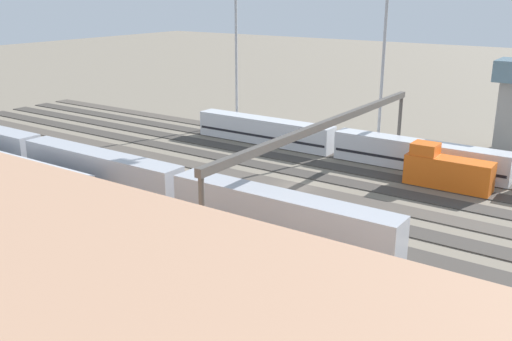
{
  "coord_description": "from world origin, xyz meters",
  "views": [
    {
      "loc": [
        -33.2,
        56.0,
        22.51
      ],
      "look_at": [
        2.99,
        3.69,
        2.5
      ],
      "focal_mm": 40.27,
      "sensor_mm": 36.0,
      "label": 1
    }
  ],
  "objects": [
    {
      "name": "track_bed_8",
      "position": [
        0.0,
        20.0,
        0.06
      ],
      "size": [
        140.0,
        2.8,
        0.12
      ],
      "primitive_type": "cube",
      "color": "#3D3833",
      "rests_on": "ground_plane"
    },
    {
      "name": "track_bed_4",
      "position": [
        0.0,
        0.0,
        0.06
      ],
      "size": [
        140.0,
        2.8,
        0.12
      ],
      "primitive_type": "cube",
      "color": "#4C443D",
      "rests_on": "ground_plane"
    },
    {
      "name": "light_mast_2",
      "position": [
        -0.87,
        -22.87,
        19.96
      ],
      "size": [
        2.8,
        0.7,
        32.06
      ],
      "color": "#9EA0A5",
      "rests_on": "ground_plane"
    },
    {
      "name": "maintenance_shed",
      "position": [
        -8.37,
        40.5,
        5.07
      ],
      "size": [
        45.18,
        18.43,
        10.14
      ],
      "primitive_type": "cube",
      "color": "tan",
      "rests_on": "ground_plane"
    },
    {
      "name": "track_bed_0",
      "position": [
        0.0,
        -20.0,
        0.06
      ],
      "size": [
        140.0,
        2.8,
        0.12
      ],
      "primitive_type": "cube",
      "color": "#4C443D",
      "rests_on": "ground_plane"
    },
    {
      "name": "train_on_track_1",
      "position": [
        -9.82,
        -15.0,
        1.98
      ],
      "size": [
        71.4,
        3.06,
        3.8
      ],
      "color": "silver",
      "rests_on": "ground_plane"
    },
    {
      "name": "train_on_track_2",
      "position": [
        -14.92,
        -10.0,
        2.16
      ],
      "size": [
        10.0,
        3.0,
        5.0
      ],
      "color": "#D85914",
      "rests_on": "ground_plane"
    },
    {
      "name": "track_bed_2",
      "position": [
        0.0,
        -10.0,
        0.06
      ],
      "size": [
        140.0,
        2.8,
        0.12
      ],
      "primitive_type": "cube",
      "color": "#3D3833",
      "rests_on": "ground_plane"
    },
    {
      "name": "light_mast_0",
      "position": [
        25.25,
        -22.65,
        16.5
      ],
      "size": [
        2.8,
        0.7,
        25.68
      ],
      "color": "#9EA0A5",
      "rests_on": "ground_plane"
    },
    {
      "name": "track_bed_1",
      "position": [
        0.0,
        -15.0,
        0.06
      ],
      "size": [
        140.0,
        2.8,
        0.12
      ],
      "primitive_type": "cube",
      "color": "#3D3833",
      "rests_on": "ground_plane"
    },
    {
      "name": "track_bed_3",
      "position": [
        0.0,
        -5.0,
        0.06
      ],
      "size": [
        140.0,
        2.8,
        0.12
      ],
      "primitive_type": "cube",
      "color": "#3D3833",
      "rests_on": "ground_plane"
    },
    {
      "name": "track_bed_5",
      "position": [
        0.0,
        5.0,
        0.06
      ],
      "size": [
        140.0,
        2.8,
        0.12
      ],
      "primitive_type": "cube",
      "color": "#3D3833",
      "rests_on": "ground_plane"
    },
    {
      "name": "track_bed_7",
      "position": [
        0.0,
        15.0,
        0.06
      ],
      "size": [
        140.0,
        2.8,
        0.12
      ],
      "primitive_type": "cube",
      "color": "#3D3833",
      "rests_on": "ground_plane"
    },
    {
      "name": "signal_gantry",
      "position": [
        -4.29,
        0.0,
        7.8
      ],
      "size": [
        0.7,
        45.0,
        8.8
      ],
      "color": "#4C4742",
      "rests_on": "ground_plane"
    },
    {
      "name": "ground_plane",
      "position": [
        0.0,
        0.0,
        0.0
      ],
      "size": [
        400.0,
        400.0,
        0.0
      ],
      "primitive_type": "plane",
      "color": "#756B5B"
    },
    {
      "name": "track_bed_6",
      "position": [
        0.0,
        10.0,
        0.06
      ],
      "size": [
        140.0,
        2.8,
        0.12
      ],
      "primitive_type": "cube",
      "color": "#3D3833",
      "rests_on": "ground_plane"
    },
    {
      "name": "train_on_track_7",
      "position": [
        16.71,
        15.0,
        2.62
      ],
      "size": [
        71.4,
        3.0,
        5.0
      ],
      "color": "#A8AAB2",
      "rests_on": "ground_plane"
    }
  ]
}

